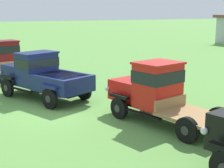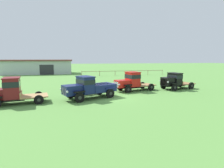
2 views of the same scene
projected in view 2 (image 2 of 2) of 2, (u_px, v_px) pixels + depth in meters
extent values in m
plane|color=#5B9342|center=(113.00, 97.00, 17.57)|extent=(240.00, 240.00, 0.00)
cube|color=#B2B7BC|center=(38.00, 67.00, 44.54)|extent=(16.29, 7.03, 3.24)
cube|color=brown|center=(38.00, 60.00, 44.28)|extent=(16.89, 7.83, 0.36)
cube|color=#2D2D33|center=(47.00, 70.00, 41.71)|extent=(3.20, 0.08, 2.40)
cylinder|color=#997F60|center=(82.00, 74.00, 37.99)|extent=(0.12, 0.12, 1.16)
cylinder|color=#997F60|center=(100.00, 73.00, 38.72)|extent=(0.12, 0.12, 1.16)
cylinder|color=#997F60|center=(115.00, 73.00, 39.77)|extent=(0.12, 0.12, 1.16)
cylinder|color=#997F60|center=(132.00, 73.00, 40.39)|extent=(0.12, 0.12, 1.16)
cylinder|color=#997F60|center=(148.00, 73.00, 41.40)|extent=(0.12, 0.12, 1.16)
cylinder|color=#997F60|center=(162.00, 72.00, 42.50)|extent=(0.12, 0.12, 1.16)
cube|color=#997F60|center=(124.00, 71.00, 40.19)|extent=(19.58, 0.08, 0.10)
cylinder|color=black|center=(0.00, 98.00, 15.21)|extent=(0.81, 0.31, 0.79)
cylinder|color=#2D2D2D|center=(0.00, 98.00, 15.30)|extent=(0.28, 0.08, 0.28)
cylinder|color=black|center=(39.00, 100.00, 14.74)|extent=(0.81, 0.31, 0.79)
cylinder|color=#2D2D2D|center=(39.00, 100.00, 14.64)|extent=(0.28, 0.08, 0.28)
cylinder|color=black|center=(39.00, 96.00, 16.42)|extent=(0.81, 0.31, 0.79)
cylinder|color=#2D2D2D|center=(39.00, 95.00, 16.51)|extent=(0.28, 0.08, 0.28)
cube|color=black|center=(18.00, 98.00, 14.93)|extent=(4.54, 1.80, 0.12)
cube|color=black|center=(0.00, 93.00, 15.15)|extent=(0.93, 0.36, 0.12)
cube|color=maroon|center=(12.00, 88.00, 14.66)|extent=(1.43, 1.81, 1.68)
cube|color=black|center=(12.00, 84.00, 14.60)|extent=(1.48, 1.85, 0.47)
cube|color=maroon|center=(11.00, 78.00, 14.53)|extent=(1.55, 1.90, 0.08)
cube|color=black|center=(13.00, 101.00, 14.01)|extent=(1.61, 0.43, 0.05)
cube|color=black|center=(16.00, 97.00, 15.66)|extent=(1.61, 0.43, 0.05)
cube|color=tan|center=(35.00, 96.00, 15.42)|extent=(2.50, 2.25, 0.10)
cube|color=tan|center=(21.00, 94.00, 14.98)|extent=(0.40, 1.74, 0.44)
cylinder|color=black|center=(80.00, 98.00, 15.23)|extent=(0.90, 0.49, 0.91)
cylinder|color=#2D2D2D|center=(80.00, 98.00, 15.15)|extent=(0.31, 0.15, 0.32)
cylinder|color=black|center=(71.00, 94.00, 16.87)|extent=(0.90, 0.49, 0.91)
cylinder|color=#2D2D2D|center=(70.00, 94.00, 16.94)|extent=(0.31, 0.15, 0.32)
cylinder|color=black|center=(110.00, 93.00, 17.09)|extent=(0.90, 0.49, 0.91)
cylinder|color=#2D2D2D|center=(111.00, 94.00, 17.02)|extent=(0.31, 0.15, 0.32)
cylinder|color=black|center=(100.00, 90.00, 18.73)|extent=(0.90, 0.49, 0.91)
cylinder|color=#2D2D2D|center=(99.00, 90.00, 18.80)|extent=(0.31, 0.15, 0.32)
cube|color=black|center=(90.00, 93.00, 16.92)|extent=(4.80, 2.84, 0.12)
cube|color=#141E51|center=(72.00, 90.00, 15.83)|extent=(1.99, 1.91, 0.86)
cube|color=silver|center=(64.00, 91.00, 15.40)|extent=(0.48, 1.05, 0.65)
sphere|color=silver|center=(67.00, 92.00, 14.77)|extent=(0.20, 0.20, 0.20)
sphere|color=silver|center=(61.00, 89.00, 16.00)|extent=(0.20, 0.20, 0.20)
cube|color=black|center=(79.00, 92.00, 15.15)|extent=(1.05, 0.59, 0.12)
cube|color=black|center=(70.00, 89.00, 16.79)|extent=(1.05, 0.59, 0.12)
cube|color=#141E51|center=(85.00, 85.00, 16.55)|extent=(1.70, 2.07, 1.52)
cube|color=black|center=(85.00, 81.00, 16.50)|extent=(1.76, 2.13, 0.42)
cube|color=#141E51|center=(85.00, 77.00, 16.43)|extent=(1.83, 2.19, 0.08)
cube|color=black|center=(92.00, 95.00, 15.93)|extent=(1.48, 0.72, 0.05)
cube|color=black|center=(82.00, 92.00, 17.53)|extent=(1.48, 0.72, 0.05)
cube|color=#141E51|center=(102.00, 87.00, 17.63)|extent=(3.00, 2.67, 0.72)
cube|color=black|center=(101.00, 84.00, 17.58)|extent=(2.53, 2.26, 0.06)
cube|color=#141E51|center=(110.00, 88.00, 17.02)|extent=(1.00, 0.57, 0.12)
cube|color=#141E51|center=(99.00, 86.00, 18.66)|extent=(1.00, 0.57, 0.12)
cylinder|color=black|center=(128.00, 89.00, 19.63)|extent=(0.87, 0.39, 0.85)
cylinder|color=#2D2D2D|center=(129.00, 89.00, 19.53)|extent=(0.30, 0.10, 0.30)
cylinder|color=black|center=(120.00, 87.00, 21.19)|extent=(0.87, 0.39, 0.85)
cylinder|color=#2D2D2D|center=(120.00, 87.00, 21.29)|extent=(0.30, 0.10, 0.30)
cylinder|color=black|center=(151.00, 87.00, 21.08)|extent=(0.87, 0.39, 0.85)
cylinder|color=#2D2D2D|center=(152.00, 87.00, 20.98)|extent=(0.30, 0.10, 0.30)
cylinder|color=black|center=(142.00, 85.00, 22.64)|extent=(0.87, 0.39, 0.85)
cylinder|color=#2D2D2D|center=(142.00, 85.00, 22.74)|extent=(0.30, 0.10, 0.30)
cube|color=black|center=(135.00, 86.00, 21.07)|extent=(4.79, 2.07, 0.12)
cube|color=red|center=(122.00, 84.00, 20.23)|extent=(1.84, 1.58, 0.82)
cube|color=silver|center=(116.00, 84.00, 19.89)|extent=(0.29, 0.96, 0.61)
sphere|color=silver|center=(119.00, 85.00, 19.29)|extent=(0.20, 0.20, 0.20)
sphere|color=silver|center=(114.00, 83.00, 20.46)|extent=(0.20, 0.20, 0.20)
cube|color=black|center=(128.00, 85.00, 19.56)|extent=(1.00, 0.43, 0.12)
cube|color=black|center=(120.00, 83.00, 21.12)|extent=(1.00, 0.43, 0.12)
cube|color=red|center=(133.00, 79.00, 20.79)|extent=(1.56, 1.80, 1.64)
cube|color=black|center=(133.00, 76.00, 20.74)|extent=(1.62, 1.85, 0.46)
cube|color=red|center=(133.00, 72.00, 20.67)|extent=(1.70, 1.90, 0.08)
cube|color=black|center=(137.00, 88.00, 20.21)|extent=(1.70, 0.55, 0.05)
cube|color=black|center=(129.00, 86.00, 21.74)|extent=(1.70, 0.55, 0.05)
cube|color=#9E7547|center=(144.00, 85.00, 21.68)|extent=(2.64, 2.29, 0.10)
cube|color=#9E7547|center=(137.00, 84.00, 21.16)|extent=(0.48, 1.65, 0.44)
cylinder|color=black|center=(174.00, 87.00, 20.81)|extent=(0.89, 0.40, 0.87)
cylinder|color=#2D2D2D|center=(175.00, 88.00, 20.71)|extent=(0.30, 0.10, 0.30)
cylinder|color=black|center=(164.00, 85.00, 22.40)|extent=(0.89, 0.40, 0.87)
cylinder|color=#2D2D2D|center=(163.00, 85.00, 22.50)|extent=(0.30, 0.10, 0.30)
cylinder|color=black|center=(191.00, 86.00, 22.14)|extent=(0.89, 0.40, 0.87)
cylinder|color=#2D2D2D|center=(192.00, 86.00, 22.04)|extent=(0.30, 0.10, 0.30)
cylinder|color=black|center=(180.00, 84.00, 23.73)|extent=(0.89, 0.40, 0.87)
cylinder|color=#2D2D2D|center=(179.00, 84.00, 23.83)|extent=(0.30, 0.10, 0.30)
cube|color=black|center=(177.00, 85.00, 22.25)|extent=(4.36, 2.01, 0.12)
cube|color=black|center=(168.00, 81.00, 21.43)|extent=(1.58, 1.55, 0.99)
cube|color=silver|center=(164.00, 82.00, 21.15)|extent=(0.30, 0.98, 0.74)
sphere|color=silver|center=(168.00, 82.00, 20.54)|extent=(0.20, 0.20, 0.20)
sphere|color=silver|center=(160.00, 81.00, 21.74)|extent=(0.20, 0.20, 0.20)
cube|color=black|center=(175.00, 83.00, 20.74)|extent=(1.02, 0.44, 0.12)
cube|color=black|center=(164.00, 82.00, 22.34)|extent=(1.02, 0.44, 0.12)
cube|color=black|center=(175.00, 79.00, 21.91)|extent=(1.35, 1.79, 1.43)
cube|color=black|center=(175.00, 77.00, 21.87)|extent=(1.40, 1.83, 0.40)
cube|color=black|center=(175.00, 73.00, 21.80)|extent=(1.46, 1.88, 0.08)
cube|color=black|center=(181.00, 86.00, 21.29)|extent=(1.37, 0.48, 0.05)
cube|color=black|center=(170.00, 84.00, 22.85)|extent=(1.37, 0.48, 0.05)
cube|color=olive|center=(184.00, 83.00, 22.75)|extent=(2.70, 2.36, 0.10)
cube|color=olive|center=(178.00, 82.00, 22.21)|extent=(0.50, 1.68, 0.44)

